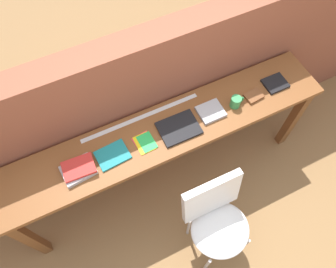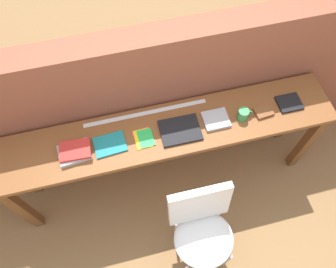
{
  "view_description": "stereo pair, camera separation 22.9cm",
  "coord_description": "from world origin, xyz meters",
  "px_view_note": "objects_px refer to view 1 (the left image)",
  "views": [
    {
      "loc": [
        -0.48,
        -0.74,
        2.91
      ],
      "look_at": [
        0.0,
        0.25,
        0.9
      ],
      "focal_mm": 35.0,
      "sensor_mm": 36.0,
      "label": 1
    },
    {
      "loc": [
        -0.27,
        -0.82,
        2.91
      ],
      "look_at": [
        0.0,
        0.25,
        0.9
      ],
      "focal_mm": 35.0,
      "sensor_mm": 36.0,
      "label": 2
    }
  ],
  "objects_px": {
    "book_stack_leftmost": "(78,169)",
    "mug": "(236,102)",
    "chair_white_moulded": "(217,219)",
    "leather_journal_brown": "(254,96)",
    "pamphlet_pile_colourful": "(145,143)",
    "book_open_centre": "(179,128)",
    "book_repair_rightmost": "(275,83)",
    "magazine_cycling": "(113,155)"
  },
  "relations": [
    {
      "from": "book_stack_leftmost",
      "to": "mug",
      "type": "relative_size",
      "value": 2.11
    },
    {
      "from": "chair_white_moulded",
      "to": "book_repair_rightmost",
      "type": "relative_size",
      "value": 5.09
    },
    {
      "from": "magazine_cycling",
      "to": "pamphlet_pile_colourful",
      "type": "height_order",
      "value": "magazine_cycling"
    },
    {
      "from": "chair_white_moulded",
      "to": "pamphlet_pile_colourful",
      "type": "height_order",
      "value": "chair_white_moulded"
    },
    {
      "from": "book_stack_leftmost",
      "to": "book_repair_rightmost",
      "type": "relative_size",
      "value": 1.32
    },
    {
      "from": "book_open_centre",
      "to": "book_stack_leftmost",
      "type": "bearing_deg",
      "value": -179.43
    },
    {
      "from": "mug",
      "to": "book_open_centre",
      "type": "bearing_deg",
      "value": 179.78
    },
    {
      "from": "chair_white_moulded",
      "to": "leather_journal_brown",
      "type": "distance_m",
      "value": 0.95
    },
    {
      "from": "magazine_cycling",
      "to": "leather_journal_brown",
      "type": "relative_size",
      "value": 1.67
    },
    {
      "from": "chair_white_moulded",
      "to": "book_repair_rightmost",
      "type": "xyz_separation_m",
      "value": [
        0.84,
        0.65,
        0.36
      ]
    },
    {
      "from": "chair_white_moulded",
      "to": "book_stack_leftmost",
      "type": "xyz_separation_m",
      "value": [
        -0.75,
        0.62,
        0.38
      ]
    },
    {
      "from": "book_open_centre",
      "to": "book_repair_rightmost",
      "type": "bearing_deg",
      "value": 2.75
    },
    {
      "from": "leather_journal_brown",
      "to": "pamphlet_pile_colourful",
      "type": "bearing_deg",
      "value": 174.91
    },
    {
      "from": "leather_journal_brown",
      "to": "magazine_cycling",
      "type": "bearing_deg",
      "value": 174.56
    },
    {
      "from": "magazine_cycling",
      "to": "mug",
      "type": "relative_size",
      "value": 1.98
    },
    {
      "from": "leather_journal_brown",
      "to": "book_repair_rightmost",
      "type": "xyz_separation_m",
      "value": [
        0.22,
        0.03,
        -0.0
      ]
    },
    {
      "from": "chair_white_moulded",
      "to": "pamphlet_pile_colourful",
      "type": "bearing_deg",
      "value": 113.69
    },
    {
      "from": "pamphlet_pile_colourful",
      "to": "book_open_centre",
      "type": "xyz_separation_m",
      "value": [
        0.26,
        -0.0,
        0.01
      ]
    },
    {
      "from": "mug",
      "to": "leather_journal_brown",
      "type": "height_order",
      "value": "mug"
    },
    {
      "from": "book_stack_leftmost",
      "to": "book_open_centre",
      "type": "xyz_separation_m",
      "value": [
        0.74,
        -0.0,
        -0.02
      ]
    },
    {
      "from": "magazine_cycling",
      "to": "mug",
      "type": "xyz_separation_m",
      "value": [
        0.97,
        -0.01,
        0.04
      ]
    },
    {
      "from": "book_open_centre",
      "to": "mug",
      "type": "distance_m",
      "value": 0.47
    },
    {
      "from": "chair_white_moulded",
      "to": "mug",
      "type": "distance_m",
      "value": 0.87
    },
    {
      "from": "chair_white_moulded",
      "to": "leather_journal_brown",
      "type": "bearing_deg",
      "value": 44.88
    },
    {
      "from": "chair_white_moulded",
      "to": "book_open_centre",
      "type": "height_order",
      "value": "book_open_centre"
    },
    {
      "from": "magazine_cycling",
      "to": "book_open_centre",
      "type": "xyz_separation_m",
      "value": [
        0.5,
        -0.01,
        0.0
      ]
    },
    {
      "from": "book_stack_leftmost",
      "to": "pamphlet_pile_colourful",
      "type": "height_order",
      "value": "book_stack_leftmost"
    },
    {
      "from": "chair_white_moulded",
      "to": "leather_journal_brown",
      "type": "xyz_separation_m",
      "value": [
        0.62,
        0.62,
        0.37
      ]
    },
    {
      "from": "mug",
      "to": "book_repair_rightmost",
      "type": "relative_size",
      "value": 0.63
    },
    {
      "from": "pamphlet_pile_colourful",
      "to": "book_repair_rightmost",
      "type": "bearing_deg",
      "value": 1.37
    },
    {
      "from": "chair_white_moulded",
      "to": "magazine_cycling",
      "type": "height_order",
      "value": "magazine_cycling"
    },
    {
      "from": "pamphlet_pile_colourful",
      "to": "book_repair_rightmost",
      "type": "height_order",
      "value": "book_repair_rightmost"
    },
    {
      "from": "book_open_centre",
      "to": "pamphlet_pile_colourful",
      "type": "bearing_deg",
      "value": -179.88
    },
    {
      "from": "book_repair_rightmost",
      "to": "book_open_centre",
      "type": "bearing_deg",
      "value": -177.52
    },
    {
      "from": "book_stack_leftmost",
      "to": "leather_journal_brown",
      "type": "relative_size",
      "value": 1.78
    },
    {
      "from": "mug",
      "to": "book_repair_rightmost",
      "type": "height_order",
      "value": "mug"
    },
    {
      "from": "chair_white_moulded",
      "to": "mug",
      "type": "relative_size",
      "value": 8.1
    },
    {
      "from": "mug",
      "to": "book_repair_rightmost",
      "type": "xyz_separation_m",
      "value": [
        0.38,
        0.03,
        -0.03
      ]
    },
    {
      "from": "leather_journal_brown",
      "to": "book_repair_rightmost",
      "type": "height_order",
      "value": "leather_journal_brown"
    },
    {
      "from": "pamphlet_pile_colourful",
      "to": "book_open_centre",
      "type": "distance_m",
      "value": 0.26
    },
    {
      "from": "book_repair_rightmost",
      "to": "chair_white_moulded",
      "type": "bearing_deg",
      "value": -141.84
    },
    {
      "from": "magazine_cycling",
      "to": "chair_white_moulded",
      "type": "bearing_deg",
      "value": -54.9
    }
  ]
}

